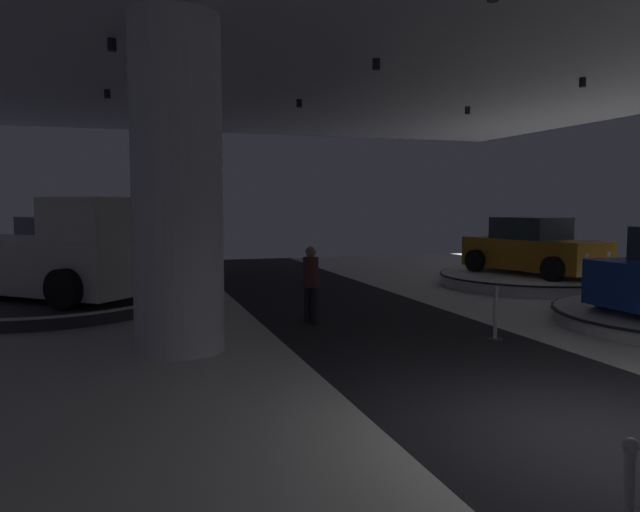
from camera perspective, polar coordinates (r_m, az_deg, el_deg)
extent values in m
cube|color=silver|center=(7.42, 25.64, -15.32)|extent=(24.00, 44.00, 0.05)
cube|color=#232328|center=(7.41, 25.65, -15.11)|extent=(4.40, 44.00, 0.01)
cylinder|color=black|center=(12.35, -18.60, 17.94)|extent=(0.16, 0.16, 0.22)
cylinder|color=black|center=(17.60, -18.99, 13.92)|extent=(0.16, 0.16, 0.22)
cylinder|color=black|center=(13.34, 5.20, 17.17)|extent=(0.16, 0.16, 0.22)
cylinder|color=black|center=(18.23, -1.93, 13.86)|extent=(0.16, 0.16, 0.22)
cylinder|color=black|center=(16.38, 23.01, 14.50)|extent=(0.16, 0.16, 0.22)
cylinder|color=black|center=(20.08, 13.41, 12.90)|extent=(0.16, 0.16, 0.22)
cylinder|color=silver|center=(10.54, -13.00, 6.25)|extent=(1.49, 1.49, 5.50)
cylinder|color=#333338|center=(15.89, -23.98, -3.94)|extent=(5.57, 5.57, 0.31)
cylinder|color=white|center=(15.87, -23.99, -3.50)|extent=(5.68, 5.68, 0.05)
cube|color=silver|center=(15.78, -24.09, -0.70)|extent=(5.35, 5.09, 1.20)
cube|color=silver|center=(14.50, -19.75, 3.14)|extent=(2.53, 2.55, 1.00)
cube|color=#28333D|center=(14.85, -21.17, 3.13)|extent=(1.22, 1.36, 0.75)
cylinder|color=black|center=(15.36, -16.14, -1.85)|extent=(0.81, 0.77, 0.84)
cylinder|color=black|center=(13.67, -22.54, -2.84)|extent=(0.81, 0.77, 0.84)
cylinder|color=black|center=(17.98, -25.20, -1.16)|extent=(0.81, 0.77, 0.84)
cylinder|color=#B7B7BC|center=(21.07, -23.52, -1.79)|extent=(5.59, 5.59, 0.35)
cylinder|color=black|center=(21.06, -23.53, -1.41)|extent=(5.70, 5.70, 0.05)
cube|color=#2D5638|center=(21.00, -23.59, 0.33)|extent=(3.46, 4.56, 0.90)
cube|color=#2D3842|center=(20.82, -23.52, 2.36)|extent=(2.24, 2.39, 0.70)
cylinder|color=black|center=(22.07, -27.28, -0.31)|extent=(0.50, 0.71, 0.68)
cylinder|color=black|center=(22.70, -22.44, 0.00)|extent=(0.50, 0.71, 0.68)
cylinder|color=black|center=(19.35, -24.89, -0.87)|extent=(0.50, 0.71, 0.68)
cylinder|color=black|center=(20.07, -19.49, -0.51)|extent=(0.50, 0.71, 0.68)
sphere|color=white|center=(22.78, -26.54, 0.83)|extent=(0.18, 0.18, 0.18)
sphere|color=white|center=(23.09, -24.20, 0.97)|extent=(0.18, 0.18, 0.18)
cylinder|color=black|center=(14.25, 24.68, -3.00)|extent=(0.68, 0.23, 0.68)
cylinder|color=silver|center=(19.79, 19.03, -2.07)|extent=(5.47, 5.47, 0.35)
cylinder|color=black|center=(19.77, 19.04, -1.66)|extent=(5.58, 5.58, 0.05)
cube|color=#B77519|center=(19.71, 19.09, 0.19)|extent=(2.80, 4.52, 0.90)
cube|color=#2D3842|center=(19.76, 18.82, 2.38)|extent=(1.99, 2.23, 0.70)
cylinder|color=black|center=(19.70, 24.14, -0.76)|extent=(0.38, 0.71, 0.68)
cylinder|color=black|center=(18.07, 20.61, -1.11)|extent=(0.38, 0.71, 0.68)
cylinder|color=black|center=(21.40, 17.77, -0.15)|extent=(0.38, 0.71, 0.68)
cylinder|color=black|center=(19.92, 14.07, -0.42)|extent=(0.38, 0.71, 0.68)
sphere|color=white|center=(18.90, 24.91, 0.16)|extent=(0.18, 0.18, 0.18)
sphere|color=white|center=(18.08, 23.20, 0.02)|extent=(0.18, 0.18, 0.18)
cylinder|color=black|center=(12.89, -1.17, -4.39)|extent=(0.14, 0.14, 0.80)
cylinder|color=black|center=(12.78, -0.55, -4.47)|extent=(0.14, 0.14, 0.80)
cylinder|color=#472323|center=(12.74, -0.86, -1.50)|extent=(0.32, 0.32, 0.62)
sphere|color=#99755B|center=(12.70, -0.87, 0.39)|extent=(0.22, 0.22, 0.22)
cylinder|color=#333338|center=(11.71, 15.79, -7.41)|extent=(0.28, 0.28, 0.04)
cylinder|color=#B2B2B7|center=(11.63, 15.84, -5.19)|extent=(0.07, 0.07, 0.96)
sphere|color=#B2B2B7|center=(11.55, 15.90, -2.85)|extent=(0.10, 0.10, 0.10)
sphere|color=#B2B2B7|center=(4.51, 26.68, -15.30)|extent=(0.10, 0.10, 0.10)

